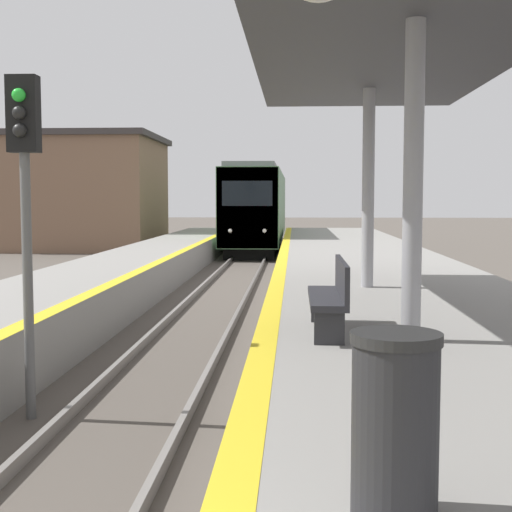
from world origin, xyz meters
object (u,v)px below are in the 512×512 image
at_px(signal_near, 25,180).
at_px(trash_bin, 395,425).
at_px(bench, 332,294).
at_px(train, 259,208).

distance_m(signal_near, trash_bin, 6.09).
bearing_deg(trash_bin, bench, 90.68).
distance_m(train, trash_bin, 35.34).
relative_size(train, trash_bin, 18.84).
relative_size(signal_near, bench, 2.15).
distance_m(trash_bin, bench, 5.24).
distance_m(train, bench, 30.11).
xyz_separation_m(trash_bin, bench, (-0.06, 5.24, -0.00)).
bearing_deg(bench, trash_bin, -89.32).
bearing_deg(trash_bin, train, 94.12).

